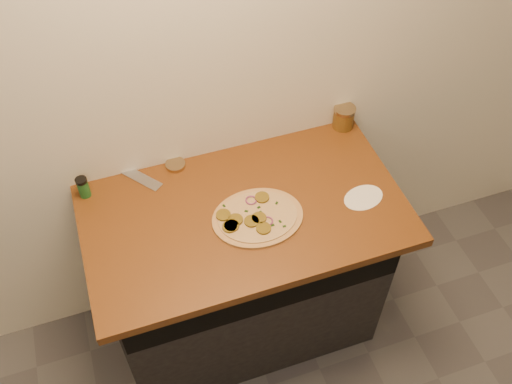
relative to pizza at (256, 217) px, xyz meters
name	(u,v)px	position (x,y,z in m)	size (l,w,h in m)	color
cabinet	(244,272)	(-0.03, 0.08, -0.48)	(1.10, 0.60, 0.86)	black
countertop	(244,213)	(-0.03, 0.05, -0.03)	(1.20, 0.70, 0.04)	brown
pizza	(256,217)	(0.00, 0.00, 0.00)	(0.35, 0.35, 0.02)	tan
chefs_knife	(119,166)	(-0.43, 0.42, 0.00)	(0.25, 0.30, 0.02)	#B7BAC1
mason_jar_lid	(175,165)	(-0.22, 0.35, 0.00)	(0.08, 0.08, 0.02)	#9D825B
salsa_jar	(344,117)	(0.51, 0.35, 0.04)	(0.09, 0.09, 0.10)	maroon
spice_shaker	(83,187)	(-0.58, 0.32, 0.04)	(0.04, 0.04, 0.09)	#1B5722
flour_spill	(363,198)	(0.42, -0.04, -0.01)	(0.16, 0.16, 0.00)	white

